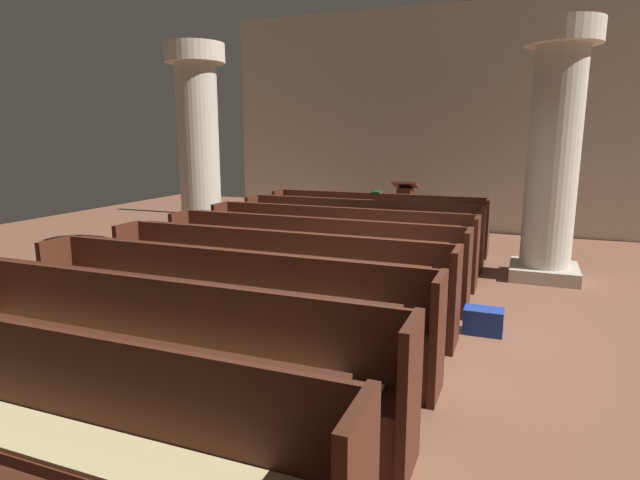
{
  "coord_description": "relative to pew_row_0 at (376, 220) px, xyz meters",
  "views": [
    {
      "loc": [
        1.28,
        -5.04,
        1.96
      ],
      "look_at": [
        -0.92,
        0.56,
        0.75
      ],
      "focal_mm": 29.33,
      "sensor_mm": 36.0,
      "label": 1
    }
  ],
  "objects": [
    {
      "name": "pew_row_0",
      "position": [
        0.0,
        0.0,
        0.0
      ],
      "size": [
        3.81,
        0.46,
        0.96
      ],
      "color": "#4C2316",
      "rests_on": "ground"
    },
    {
      "name": "pew_row_1",
      "position": [
        0.0,
        -1.0,
        0.0
      ],
      "size": [
        3.81,
        0.46,
        0.96
      ],
      "color": "#4C2316",
      "rests_on": "ground"
    },
    {
      "name": "pew_row_2",
      "position": [
        0.0,
        -2.0,
        0.0
      ],
      "size": [
        3.81,
        0.47,
        0.96
      ],
      "color": "#4C2316",
      "rests_on": "ground"
    },
    {
      "name": "pillar_far_side",
      "position": [
        -2.68,
        -1.35,
        1.27
      ],
      "size": [
        0.96,
        0.96,
        3.4
      ],
      "color": "#B6AD9A",
      "rests_on": "ground"
    },
    {
      "name": "kneeler_box_blue",
      "position": [
        2.11,
        -3.55,
        -0.37
      ],
      "size": [
        0.38,
        0.24,
        0.26
      ],
      "primitive_type": "cube",
      "color": "navy",
      "rests_on": "ground"
    },
    {
      "name": "ground_plane",
      "position": [
        1.12,
        -3.74,
        -0.5
      ],
      "size": [
        19.2,
        19.2,
        0.0
      ],
      "primitive_type": "plane",
      "color": "brown"
    },
    {
      "name": "lectern",
      "position": [
        0.22,
        1.33,
        -0.04
      ],
      "size": [
        0.48,
        0.45,
        1.08
      ],
      "color": "#492215",
      "rests_on": "ground"
    },
    {
      "name": "pew_row_6",
      "position": [
        0.0,
        -6.01,
        0.0
      ],
      "size": [
        3.81,
        0.46,
        0.96
      ],
      "color": "#4C2316",
      "rests_on": "ground"
    },
    {
      "name": "pew_row_4",
      "position": [
        0.0,
        -4.01,
        0.0
      ],
      "size": [
        3.81,
        0.46,
        0.96
      ],
      "color": "#4C2316",
      "rests_on": "ground"
    },
    {
      "name": "back_wall",
      "position": [
        1.12,
        2.34,
        1.75
      ],
      "size": [
        10.0,
        0.16,
        4.5
      ],
      "primitive_type": "cube",
      "color": "beige",
      "rests_on": "ground"
    },
    {
      "name": "pew_row_3",
      "position": [
        0.0,
        -3.01,
        0.0
      ],
      "size": [
        3.81,
        0.46,
        0.96
      ],
      "color": "#4C2316",
      "rests_on": "ground"
    },
    {
      "name": "pillar_aisle_side",
      "position": [
        2.73,
        -1.06,
        1.27
      ],
      "size": [
        0.96,
        0.96,
        3.4
      ],
      "color": "#B6AD9A",
      "rests_on": "ground"
    },
    {
      "name": "pew_row_7",
      "position": [
        0.0,
        -7.01,
        0.0
      ],
      "size": [
        3.81,
        0.46,
        0.96
      ],
      "color": "#4C2316",
      "rests_on": "ground"
    },
    {
      "name": "hymn_book",
      "position": [
        -0.04,
        0.18,
        0.48
      ],
      "size": [
        0.15,
        0.22,
        0.03
      ],
      "primitive_type": "cube",
      "color": "#194723",
      "rests_on": "pew_row_0"
    },
    {
      "name": "pew_row_5",
      "position": [
        0.0,
        -5.01,
        0.0
      ],
      "size": [
        3.81,
        0.47,
        0.96
      ],
      "color": "#4C2316",
      "rests_on": "ground"
    }
  ]
}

